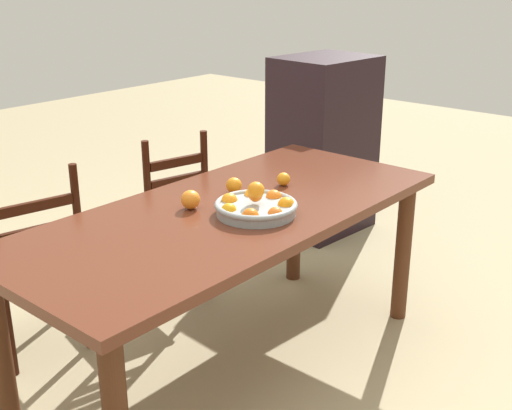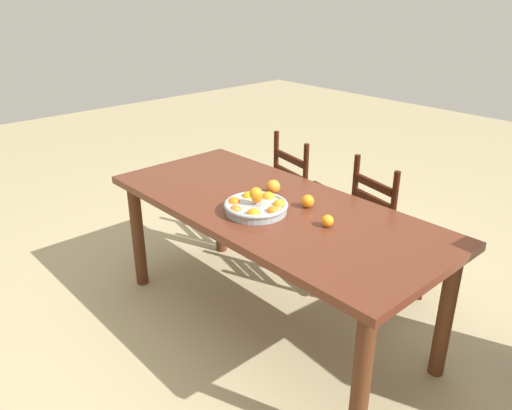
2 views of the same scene
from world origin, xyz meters
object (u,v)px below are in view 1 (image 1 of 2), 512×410
at_px(cabinet, 323,145).
at_px(orange_loose_2, 284,179).
at_px(fruit_bowl, 256,206).
at_px(chair_near_window, 167,223).
at_px(orange_loose_1, 234,185).
at_px(chair_by_cabinet, 32,264).
at_px(dining_table, 231,230).
at_px(orange_loose_0, 191,200).

distance_m(cabinet, orange_loose_2, 1.45).
height_order(fruit_bowl, orange_loose_2, fruit_bowl).
xyz_separation_m(chair_near_window, orange_loose_1, (-0.12, -0.59, 0.36)).
height_order(chair_by_cabinet, fruit_bowl, chair_by_cabinet).
xyz_separation_m(dining_table, chair_near_window, (0.27, 0.71, -0.23)).
height_order(chair_near_window, chair_by_cabinet, chair_near_window).
bearing_deg(dining_table, orange_loose_1, 38.19).
bearing_deg(cabinet, chair_near_window, -176.62).
relative_size(cabinet, fruit_bowl, 3.47).
height_order(cabinet, orange_loose_0, cabinet).
distance_m(cabinet, orange_loose_1, 1.61).
distance_m(dining_table, orange_loose_2, 0.40).
bearing_deg(orange_loose_2, fruit_bowl, -158.21).
bearing_deg(chair_by_cabinet, cabinet, -171.78).
bearing_deg(chair_by_cabinet, dining_table, 131.89).
xyz_separation_m(chair_by_cabinet, orange_loose_2, (0.85, -0.78, 0.36)).
xyz_separation_m(cabinet, orange_loose_1, (-1.49, -0.56, 0.22)).
height_order(dining_table, fruit_bowl, fruit_bowl).
distance_m(orange_loose_1, orange_loose_2, 0.25).
xyz_separation_m(chair_by_cabinet, orange_loose_1, (0.62, -0.68, 0.37)).
height_order(chair_by_cabinet, orange_loose_1, chair_by_cabinet).
height_order(chair_by_cabinet, orange_loose_2, chair_by_cabinet).
bearing_deg(fruit_bowl, orange_loose_1, 60.93).
bearing_deg(chair_near_window, orange_loose_1, 91.20).
height_order(cabinet, fruit_bowl, cabinet).
distance_m(chair_by_cabinet, orange_loose_2, 1.21).
distance_m(chair_near_window, orange_loose_2, 0.79).
distance_m(chair_by_cabinet, orange_loose_1, 0.99).
bearing_deg(chair_near_window, orange_loose_2, 111.23).
xyz_separation_m(chair_near_window, orange_loose_2, (0.11, -0.69, 0.36)).
bearing_deg(chair_near_window, fruit_bowl, 85.57).
relative_size(chair_by_cabinet, fruit_bowl, 2.71).
height_order(orange_loose_0, orange_loose_1, orange_loose_0).
bearing_deg(chair_near_window, orange_loose_0, 69.50).
relative_size(cabinet, orange_loose_1, 16.69).
bearing_deg(dining_table, cabinet, 22.51).
bearing_deg(dining_table, chair_by_cabinet, 120.49).
bearing_deg(cabinet, orange_loose_2, -147.95).
xyz_separation_m(chair_near_window, chair_by_cabinet, (-0.74, 0.09, -0.00)).
xyz_separation_m(dining_table, cabinet, (1.65, 0.68, -0.09)).
distance_m(cabinet, fruit_bowl, 1.83).
relative_size(dining_table, cabinet, 1.69).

